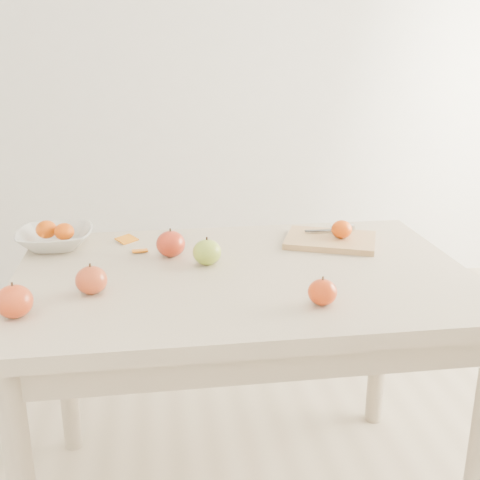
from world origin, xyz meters
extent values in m
plane|color=white|center=(0.00, 1.75, 1.35)|extent=(3.50, 0.00, 3.50)
cube|color=beige|center=(0.00, 0.00, 0.73)|extent=(1.20, 0.80, 0.04)
cylinder|color=#BCAA8E|center=(-0.54, 0.34, 0.35)|extent=(0.06, 0.06, 0.71)
cylinder|color=#BCAA8E|center=(0.54, 0.34, 0.35)|extent=(0.06, 0.06, 0.71)
cylinder|color=#BCAA8E|center=(0.54, -0.34, 0.35)|extent=(0.06, 0.06, 0.71)
cube|color=tan|center=(0.30, 0.19, 0.76)|extent=(0.32, 0.28, 0.02)
ellipsoid|color=#C83F07|center=(0.33, 0.18, 0.80)|extent=(0.06, 0.06, 0.05)
imported|color=silver|center=(-0.52, 0.27, 0.78)|extent=(0.22, 0.22, 0.05)
ellipsoid|color=#CE5007|center=(-0.55, 0.28, 0.80)|extent=(0.06, 0.06, 0.05)
ellipsoid|color=#CB4C07|center=(-0.49, 0.26, 0.80)|extent=(0.06, 0.06, 0.05)
cube|color=orange|center=(-0.31, 0.30, 0.75)|extent=(0.07, 0.07, 0.01)
cube|color=orange|center=(-0.27, 0.19, 0.75)|extent=(0.05, 0.04, 0.01)
cube|color=silver|center=(0.36, 0.27, 0.78)|extent=(0.08, 0.02, 0.01)
cube|color=#33363A|center=(0.28, 0.24, 0.78)|extent=(0.10, 0.02, 0.00)
ellipsoid|color=#5E9222|center=(-0.09, 0.06, 0.79)|extent=(0.08, 0.08, 0.07)
ellipsoid|color=#9D1A0E|center=(-0.54, -0.21, 0.79)|extent=(0.08, 0.08, 0.07)
ellipsoid|color=maroon|center=(-0.38, -0.10, 0.78)|extent=(0.08, 0.08, 0.07)
ellipsoid|color=#A30609|center=(0.15, -0.24, 0.78)|extent=(0.07, 0.07, 0.06)
ellipsoid|color=maroon|center=(-0.18, 0.14, 0.79)|extent=(0.08, 0.08, 0.07)
camera|label=1|loc=(-0.22, -1.48, 1.33)|focal=45.00mm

